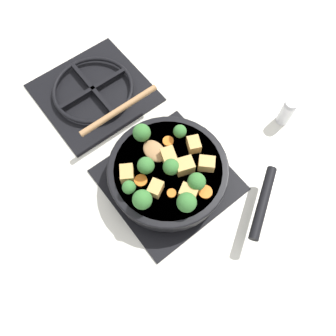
{
  "coord_description": "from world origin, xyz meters",
  "views": [
    {
      "loc": [
        -0.2,
        -0.26,
        0.81
      ],
      "look_at": [
        0.0,
        0.0,
        0.08
      ],
      "focal_mm": 35.0,
      "sensor_mm": 36.0,
      "label": 1
    }
  ],
  "objects": [
    {
      "name": "salt_shaker",
      "position": [
        0.37,
        -0.06,
        0.04
      ],
      "size": [
        0.04,
        0.04,
        0.09
      ],
      "color": "white",
      "rests_on": "ground_plane"
    },
    {
      "name": "skillet_pan",
      "position": [
        0.0,
        -0.0,
        0.06
      ],
      "size": [
        0.36,
        0.42,
        0.05
      ],
      "color": "black",
      "rests_on": "front_burner_grate"
    },
    {
      "name": "carrot_slice_near_center",
      "position": [
        0.05,
        0.06,
        0.08
      ],
      "size": [
        0.03,
        0.03,
        0.01
      ],
      "primitive_type": "cylinder",
      "color": "orange",
      "rests_on": "skillet_pan"
    },
    {
      "name": "rear_burner_grate",
      "position": [
        0.0,
        0.36,
        0.01
      ],
      "size": [
        0.31,
        0.31,
        0.03
      ],
      "color": "black",
      "rests_on": "ground_plane"
    },
    {
      "name": "broccoli_floret_small_inner",
      "position": [
        -0.0,
        0.11,
        0.11
      ],
      "size": [
        0.05,
        0.05,
        0.05
      ],
      "color": "#709956",
      "rests_on": "skillet_pan"
    },
    {
      "name": "broccoli_floret_center_top",
      "position": [
        -0.0,
        -0.01,
        0.11
      ],
      "size": [
        0.04,
        0.04,
        0.05
      ],
      "color": "#709956",
      "rests_on": "skillet_pan"
    },
    {
      "name": "front_burner_grate",
      "position": [
        0.0,
        0.0,
        0.01
      ],
      "size": [
        0.31,
        0.31,
        0.03
      ],
      "color": "black",
      "rests_on": "ground_plane"
    },
    {
      "name": "carrot_slice_under_broccoli",
      "position": [
        0.03,
        -0.1,
        0.08
      ],
      "size": [
        0.03,
        0.03,
        0.01
      ],
      "primitive_type": "cylinder",
      "color": "orange",
      "rests_on": "skillet_pan"
    },
    {
      "name": "carrot_slice_edge_slice",
      "position": [
        -0.03,
        -0.06,
        0.08
      ],
      "size": [
        0.02,
        0.02,
        0.01
      ],
      "primitive_type": "cylinder",
      "color": "orange",
      "rests_on": "skillet_pan"
    },
    {
      "name": "ground_plane",
      "position": [
        0.0,
        0.0,
        0.0
      ],
      "size": [
        2.4,
        2.4,
        0.0
      ],
      "primitive_type": "plane",
      "color": "silver"
    },
    {
      "name": "broccoli_floret_south_cluster",
      "position": [
        0.02,
        -0.08,
        0.11
      ],
      "size": [
        0.04,
        0.04,
        0.05
      ],
      "color": "#709956",
      "rests_on": "skillet_pan"
    },
    {
      "name": "tofu_cube_near_handle",
      "position": [
        0.02,
        0.02,
        0.1
      ],
      "size": [
        0.04,
        0.05,
        0.03
      ],
      "primitive_type": "cube",
      "rotation": [
        0.0,
        0.0,
        1.22
      ],
      "color": "tan",
      "rests_on": "skillet_pan"
    },
    {
      "name": "tofu_cube_east_chunk",
      "position": [
        0.03,
        -0.03,
        0.1
      ],
      "size": [
        0.05,
        0.05,
        0.03
      ],
      "primitive_type": "cube",
      "rotation": [
        0.0,
        0.0,
        2.78
      ],
      "color": "tan",
      "rests_on": "skillet_pan"
    },
    {
      "name": "tofu_cube_front_piece",
      "position": [
        0.09,
        0.01,
        0.09
      ],
      "size": [
        0.04,
        0.05,
        0.03
      ],
      "primitive_type": "cube",
      "rotation": [
        0.0,
        0.0,
        1.13
      ],
      "color": "tan",
      "rests_on": "skillet_pan"
    },
    {
      "name": "wooden_spoon",
      "position": [
        -0.0,
        0.14,
        0.09
      ],
      "size": [
        0.24,
        0.2,
        0.02
      ],
      "color": "#A87A4C",
      "rests_on": "skillet_pan"
    },
    {
      "name": "carrot_slice_orange_thin",
      "position": [
        -0.07,
        0.01,
        0.08
      ],
      "size": [
        0.03,
        0.03,
        0.01
      ],
      "primitive_type": "cylinder",
      "color": "orange",
      "rests_on": "skillet_pan"
    },
    {
      "name": "broccoli_floret_east_rim",
      "position": [
        -0.04,
        0.03,
        0.11
      ],
      "size": [
        0.04,
        0.04,
        0.05
      ],
      "color": "#709956",
      "rests_on": "skillet_pan"
    },
    {
      "name": "tofu_cube_back_piece",
      "position": [
        -0.06,
        -0.03,
        0.09
      ],
      "size": [
        0.05,
        0.04,
        0.03
      ],
      "primitive_type": "cube",
      "rotation": [
        0.0,
        0.0,
        3.64
      ],
      "color": "tan",
      "rests_on": "skillet_pan"
    },
    {
      "name": "tofu_cube_mid_small",
      "position": [
        0.08,
        -0.05,
        0.1
      ],
      "size": [
        0.05,
        0.05,
        0.03
      ],
      "primitive_type": "cube",
      "rotation": [
        0.0,
        0.0,
        5.5
      ],
      "color": "tan",
      "rests_on": "skillet_pan"
    },
    {
      "name": "tofu_cube_west_chunk",
      "position": [
        -0.01,
        -0.08,
        0.1
      ],
      "size": [
        0.05,
        0.05,
        0.03
      ],
      "primitive_type": "cube",
      "rotation": [
        0.0,
        0.0,
        2.07
      ],
      "color": "tan",
      "rests_on": "skillet_pan"
    },
    {
      "name": "tofu_cube_center_large",
      "position": [
        -0.09,
        0.04,
        0.1
      ],
      "size": [
        0.05,
        0.05,
        0.03
      ],
      "primitive_type": "cube",
      "rotation": [
        0.0,
        0.0,
        4.14
      ],
      "color": "tan",
      "rests_on": "skillet_pan"
    },
    {
      "name": "broccoli_floret_near_spoon",
      "position": [
        -0.03,
        -0.1,
        0.11
      ],
      "size": [
        0.05,
        0.05,
        0.05
      ],
      "color": "#709956",
      "rests_on": "skillet_pan"
    },
    {
      "name": "broccoli_floret_mid_floret",
      "position": [
        0.08,
        0.05,
        0.1
      ],
      "size": [
        0.03,
        0.03,
        0.04
      ],
      "color": "#709956",
      "rests_on": "skillet_pan"
    },
    {
      "name": "broccoli_floret_west_rim",
      "position": [
        -0.1,
        -0.04,
        0.11
      ],
      "size": [
        0.05,
        0.05,
        0.05
      ],
      "color": "#709956",
      "rests_on": "skillet_pan"
    },
    {
      "name": "broccoli_floret_north_edge",
      "position": [
        -0.11,
        0.01,
        0.1
      ],
      "size": [
        0.03,
        0.03,
        0.04
      ],
      "color": "#709956",
      "rests_on": "skillet_pan"
    }
  ]
}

